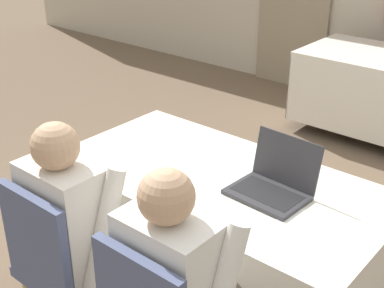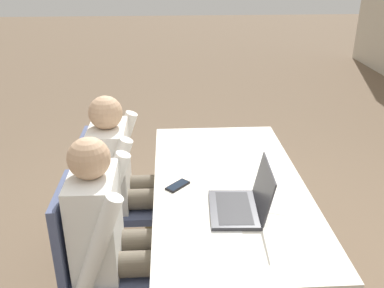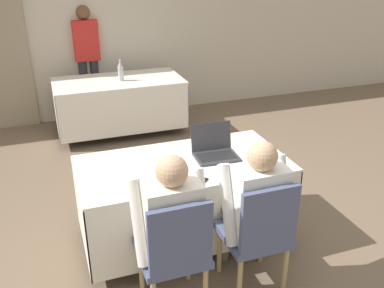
% 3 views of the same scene
% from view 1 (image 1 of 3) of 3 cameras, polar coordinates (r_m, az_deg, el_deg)
% --- Properties ---
extents(conference_table_near, '(1.65, 0.84, 0.73)m').
position_cam_1_polar(conference_table_near, '(2.68, 2.92, -6.66)').
color(conference_table_near, white).
rests_on(conference_table_near, ground_plane).
extents(laptop, '(0.36, 0.31, 0.25)m').
position_cam_1_polar(laptop, '(2.45, 8.62, -4.26)').
color(laptop, '#333338').
rests_on(laptop, conference_table_near).
extents(cell_phone, '(0.15, 0.14, 0.01)m').
position_cam_1_polar(cell_phone, '(2.38, -0.97, -6.06)').
color(cell_phone, black).
rests_on(cell_phone, conference_table_near).
extents(paper_beside_laptop, '(0.24, 0.31, 0.00)m').
position_cam_1_polar(paper_beside_laptop, '(2.89, 1.21, -0.12)').
color(paper_beside_laptop, white).
rests_on(paper_beside_laptop, conference_table_near).
extents(paper_centre_table, '(0.31, 0.35, 0.00)m').
position_cam_1_polar(paper_centre_table, '(2.66, 9.79, -3.03)').
color(paper_centre_table, white).
rests_on(paper_centre_table, conference_table_near).
extents(paper_left_edge, '(0.22, 0.30, 0.00)m').
position_cam_1_polar(paper_left_edge, '(2.25, 11.19, -8.87)').
color(paper_left_edge, white).
rests_on(paper_left_edge, conference_table_near).
extents(chair_near_left, '(0.44, 0.44, 0.89)m').
position_cam_1_polar(chair_near_left, '(2.48, -13.46, -12.22)').
color(chair_near_left, tan).
rests_on(chair_near_left, ground_plane).
extents(person_checkered_shirt, '(0.50, 0.52, 1.15)m').
position_cam_1_polar(person_checkered_shirt, '(2.43, -11.93, -8.18)').
color(person_checkered_shirt, '#665B4C').
rests_on(person_checkered_shirt, ground_plane).
extents(person_white_shirt, '(0.50, 0.52, 1.15)m').
position_cam_1_polar(person_white_shirt, '(2.07, -1.06, -14.36)').
color(person_white_shirt, '#665B4C').
rests_on(person_white_shirt, ground_plane).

